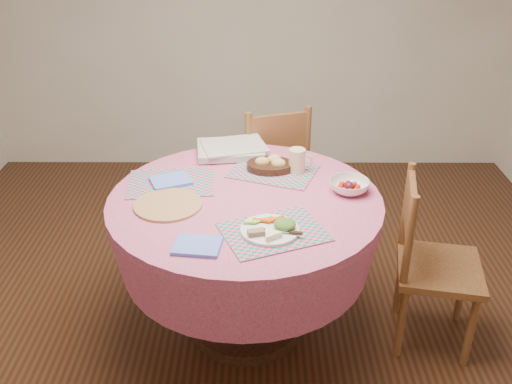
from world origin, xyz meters
TOP-DOWN VIEW (x-y plane):
  - ground at (0.00, 0.00)m, footprint 4.00×4.00m
  - dining_table at (0.00, 0.00)m, footprint 1.24×1.24m
  - chair_right at (0.86, -0.05)m, footprint 0.45×0.46m
  - chair_back at (0.13, 0.83)m, footprint 0.53×0.51m
  - placemat_front at (0.12, -0.29)m, footprint 0.48×0.43m
  - placemat_left at (-0.35, 0.14)m, footprint 0.43×0.34m
  - placemat_back at (0.13, 0.27)m, footprint 0.48×0.42m
  - wicker_trivet at (-0.34, -0.08)m, footprint 0.30×0.30m
  - napkin_near at (-0.18, -0.40)m, footprint 0.20×0.16m
  - napkin_far at (-0.35, 0.14)m, footprint 0.22×0.20m
  - dinner_plate at (0.11, -0.30)m, footprint 0.24×0.25m
  - bread_bowl at (0.12, 0.29)m, footprint 0.23×0.23m
  - latte_mug at (0.25, 0.27)m, footprint 0.12×0.08m
  - fruit_bowl at (0.48, 0.06)m, footprint 0.20×0.20m
  - newspaper_stack at (-0.08, 0.49)m, footprint 0.39×0.33m

SIDE VIEW (x-z plane):
  - ground at x=0.00m, z-range 0.00..0.00m
  - chair_right at x=0.86m, z-range 0.02..0.88m
  - chair_back at x=0.13m, z-range 0.02..0.94m
  - dining_table at x=0.00m, z-range 0.18..0.93m
  - placemat_front at x=0.12m, z-range 0.75..0.76m
  - placemat_left at x=-0.35m, z-range 0.75..0.76m
  - placemat_back at x=0.13m, z-range 0.75..0.76m
  - wicker_trivet at x=-0.34m, z-range 0.75..0.76m
  - napkin_near at x=-0.18m, z-range 0.75..0.76m
  - napkin_far at x=-0.35m, z-range 0.76..0.77m
  - dinner_plate at x=0.11m, z-range 0.75..0.80m
  - newspaper_stack at x=-0.08m, z-range 0.76..0.80m
  - fruit_bowl at x=0.48m, z-range 0.75..0.81m
  - bread_bowl at x=0.12m, z-range 0.74..0.82m
  - latte_mug at x=0.25m, z-range 0.76..0.87m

